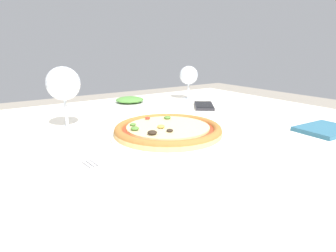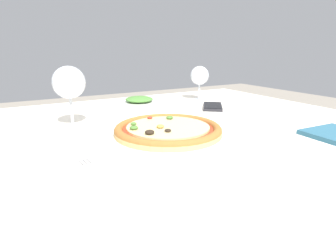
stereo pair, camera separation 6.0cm
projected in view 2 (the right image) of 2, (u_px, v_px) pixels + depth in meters
The scene contains 8 objects.
dining_table at pixel (193, 150), 0.88m from camera, with size 1.16×1.08×0.72m.
pizza_plate at pixel (168, 131), 0.72m from camera, with size 0.29×0.29×0.04m.
fork at pixel (94, 172), 0.52m from camera, with size 0.04×0.17×0.00m.
wine_glass_far_left at pixel (200, 76), 1.22m from camera, with size 0.08×0.08×0.15m.
wine_glass_far_right at pixel (69, 84), 0.79m from camera, with size 0.09×0.09×0.18m.
cell_phone at pixel (213, 106), 1.08m from camera, with size 0.14×0.16×0.01m.
side_plate at pixel (139, 101), 1.14m from camera, with size 0.19×0.19×0.03m.
napkin_folded at pixel (334, 133), 0.74m from camera, with size 0.15×0.12×0.01m.
Camera 2 is at (-0.47, -0.68, 0.95)m, focal length 30.00 mm.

